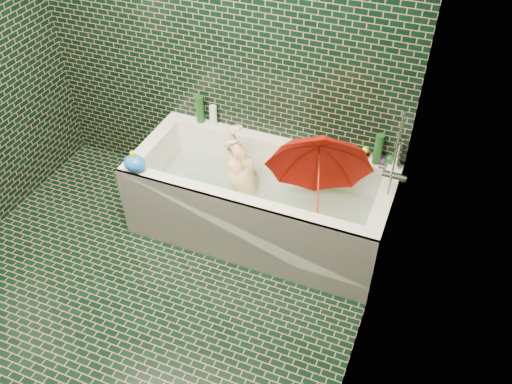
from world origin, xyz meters
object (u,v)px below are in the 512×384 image
at_px(bathtub, 259,208).
at_px(bath_toy, 135,163).
at_px(umbrella, 318,182).
at_px(child, 248,189).
at_px(rubber_duck, 360,153).

height_order(bathtub, bath_toy, bath_toy).
bearing_deg(umbrella, bath_toy, -174.32).
bearing_deg(child, rubber_duck, 104.22).
height_order(bathtub, rubber_duck, rubber_duck).
distance_m(umbrella, rubber_duck, 0.41).
xyz_separation_m(child, rubber_duck, (0.67, 0.30, 0.28)).
relative_size(bathtub, umbrella, 2.68).
bearing_deg(bathtub, umbrella, -3.81).
bearing_deg(bath_toy, rubber_duck, 3.23).
bearing_deg(umbrella, child, 162.80).
distance_m(bathtub, umbrella, 0.55).
height_order(child, umbrella, umbrella).
bearing_deg(bathtub, child, 154.46).
bearing_deg(child, bathtub, 54.64).
bearing_deg(rubber_duck, bathtub, -153.30).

